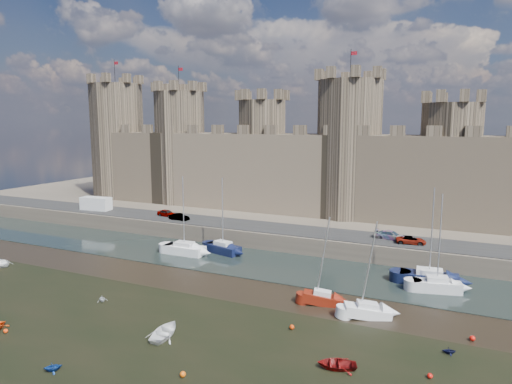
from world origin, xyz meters
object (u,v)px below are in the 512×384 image
sailboat_1 (223,248)px  sailboat_4 (322,298)px  car_3 (411,240)px  dinghy_1 (53,367)px  car_0 (167,213)px  car_1 (179,217)px  sailboat_3 (429,277)px  car_2 (391,235)px  van (96,204)px  sailboat_2 (437,285)px  sailboat_0 (184,249)px  sailboat_5 (367,310)px

sailboat_1 → sailboat_4: (18.17, -11.84, -0.14)m
car_3 → dinghy_1: size_ratio=2.96×
car_0 → car_1: (3.59, -1.60, -0.05)m
car_1 → dinghy_1: size_ratio=2.65×
sailboat_3 → car_2: bearing=117.7°
car_3 → dinghy_1: 45.08m
car_0 → sailboat_3: bearing=-92.3°
van → sailboat_2: 60.26m
car_2 → sailboat_3: bearing=-143.2°
sailboat_0 → sailboat_3: 32.50m
sailboat_3 → sailboat_4: bearing=-136.0°
sailboat_1 → dinghy_1: 32.96m
sailboat_1 → dinghy_1: (3.40, -32.78, -0.50)m
car_0 → van: size_ratio=0.66×
sailboat_4 → sailboat_5: size_ratio=0.97×
car_2 → sailboat_0: size_ratio=0.38×
car_2 → sailboat_5: 21.39m
car_3 → sailboat_3: (2.94, -7.92, -2.19)m
van → dinghy_1: van is taller
sailboat_0 → sailboat_3: (32.46, 1.63, 0.00)m
car_2 → sailboat_0: 28.94m
car_0 → sailboat_0: bearing=-125.8°
sailboat_3 → sailboat_1: bearing=173.5°
car_0 → car_1: 3.93m
sailboat_1 → sailboat_3: 27.77m
car_3 → sailboat_0: bearing=98.8°
car_3 → sailboat_2: 11.01m
car_3 → car_2: bearing=56.1°
van → sailboat_2: (59.26, -10.57, -2.86)m
car_2 → car_3: (2.78, -1.29, -0.08)m
car_2 → car_3: 3.07m
dinghy_1 → car_0: bearing=-22.7°
sailboat_0 → sailboat_1: size_ratio=1.03×
sailboat_2 → sailboat_4: bearing=-153.8°
car_2 → dinghy_1: car_2 is taller
sailboat_2 → sailboat_5: 11.39m
car_2 → sailboat_1: size_ratio=0.39×
sailboat_4 → dinghy_1: size_ratio=7.09×
car_3 → car_0: bearing=79.2°
sailboat_4 → sailboat_5: 5.03m
car_1 → sailboat_3: 40.24m
car_3 → dinghy_1: car_3 is taller
car_1 → sailboat_0: sailboat_0 is taller
dinghy_1 → car_2: bearing=-71.9°
car_0 → dinghy_1: (18.72, -40.79, -2.78)m
car_1 → car_0: bearing=68.5°
sailboat_2 → sailboat_0: bearing=166.1°
sailboat_0 → sailboat_1: sailboat_0 is taller
car_1 → sailboat_4: bearing=-118.8°
car_0 → sailboat_3: (43.06, -9.12, -2.27)m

